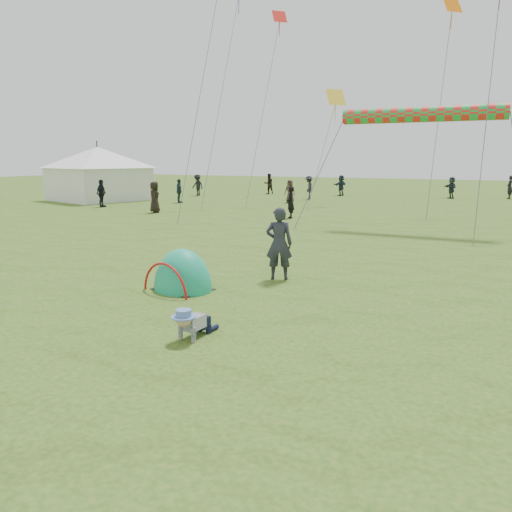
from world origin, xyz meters
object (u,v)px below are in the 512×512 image
at_px(popup_tent, 183,289).
at_px(event_marquee, 98,172).
at_px(crawling_toddler, 192,322).
at_px(standing_adult, 279,244).

distance_m(popup_tent, event_marquee, 27.13).
xyz_separation_m(crawling_toddler, standing_adult, (-0.36, 4.56, 0.63)).
bearing_deg(event_marquee, crawling_toddler, -28.67).
distance_m(crawling_toddler, popup_tent, 3.30).
relative_size(crawling_toddler, popup_tent, 0.39).
bearing_deg(standing_adult, crawling_toddler, 74.27).
xyz_separation_m(standing_adult, event_marquee, (-21.48, 16.43, 1.13)).
height_order(crawling_toddler, popup_tent, popup_tent).
bearing_deg(standing_adult, popup_tent, 29.83).
bearing_deg(popup_tent, standing_adult, 63.75).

